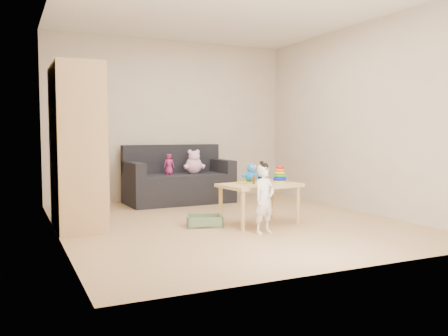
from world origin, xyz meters
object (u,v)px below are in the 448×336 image
toddler (264,200)px  wardrobe (77,147)px  sofa (179,188)px  play_table (259,204)px

toddler → wardrobe: bearing=129.8°
sofa → toddler: size_ratio=2.22×
sofa → play_table: play_table is taller
sofa → wardrobe: bearing=-144.4°
play_table → toddler: 0.56m
toddler → play_table: bearing=50.1°
wardrobe → sofa: 2.27m
wardrobe → sofa: wardrobe is taller
wardrobe → toddler: 2.24m
sofa → play_table: bearing=-83.4°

